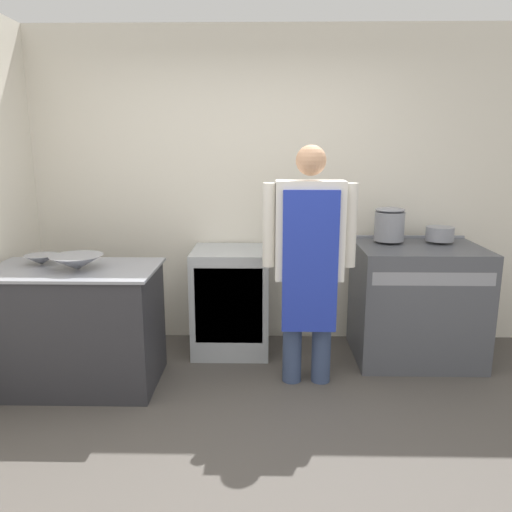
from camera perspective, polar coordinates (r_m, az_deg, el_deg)
name	(u,v)px	position (r m, az deg, el deg)	size (l,w,h in m)	color
ground_plane	(242,467)	(2.97, -1.58, -23.00)	(14.00, 14.00, 0.00)	#4C4742
wall_back	(252,189)	(4.39, -0.49, 7.65)	(8.00, 0.05, 2.70)	silver
prep_counter	(77,327)	(3.87, -19.82, -7.62)	(1.20, 0.70, 0.88)	#2D2D33
stove	(416,302)	(4.29, 17.81, -5.06)	(0.98, 0.76, 0.96)	#4C4F56
fridge_unit	(231,300)	(4.24, -2.86, -5.09)	(0.63, 0.58, 0.88)	#A8ADB2
person_cook	(309,252)	(3.54, 6.08, 0.47)	(0.66, 0.24, 1.73)	#38476B
mixing_bowl	(77,263)	(3.68, -19.79, -0.71)	(0.36, 0.36, 0.10)	gray
small_bowl	(41,260)	(3.94, -23.32, -0.38)	(0.24, 0.24, 0.07)	gray
stock_pot	(389,224)	(4.22, 15.00, 3.57)	(0.24, 0.24, 0.27)	gray
sauce_pot	(440,234)	(4.35, 20.26, 2.40)	(0.22, 0.22, 0.11)	gray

